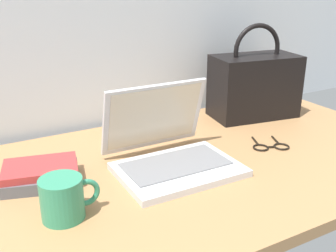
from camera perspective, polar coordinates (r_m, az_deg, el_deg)
name	(u,v)px	position (r m, az deg, el deg)	size (l,w,h in m)	color
desk	(164,174)	(1.07, -0.51, -6.85)	(1.60, 0.76, 0.03)	#A87A4C
laptop	(170,150)	(1.07, 0.25, -3.47)	(0.31, 0.28, 0.21)	silver
coffee_mug	(63,198)	(0.87, -14.69, -9.88)	(0.13, 0.09, 0.09)	#338C66
eyeglasses	(271,146)	(1.23, 14.43, -2.83)	(0.12, 0.13, 0.01)	black
handbag	(254,85)	(1.46, 12.20, 5.78)	(0.32, 0.20, 0.33)	black
book_stack	(41,174)	(1.04, -17.67, -6.52)	(0.21, 0.18, 0.05)	#595960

